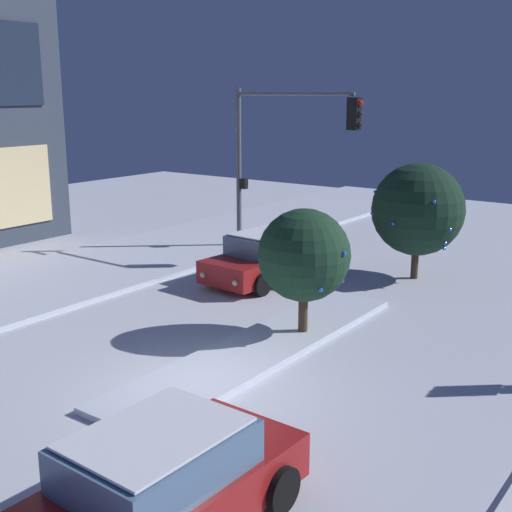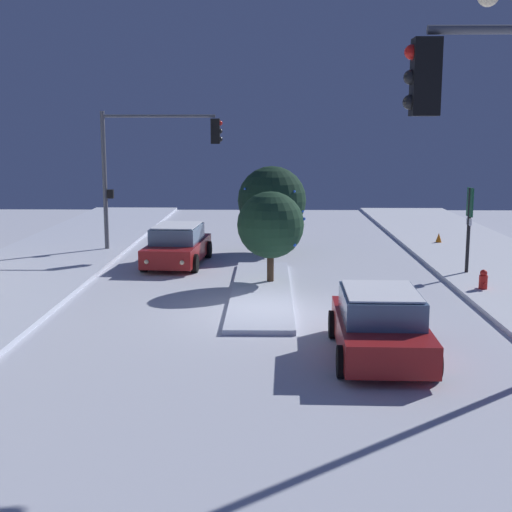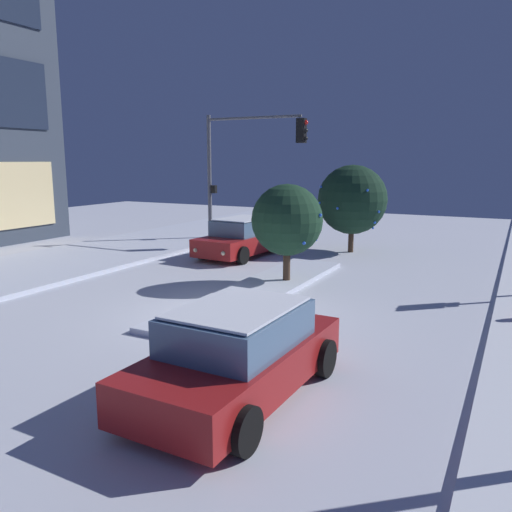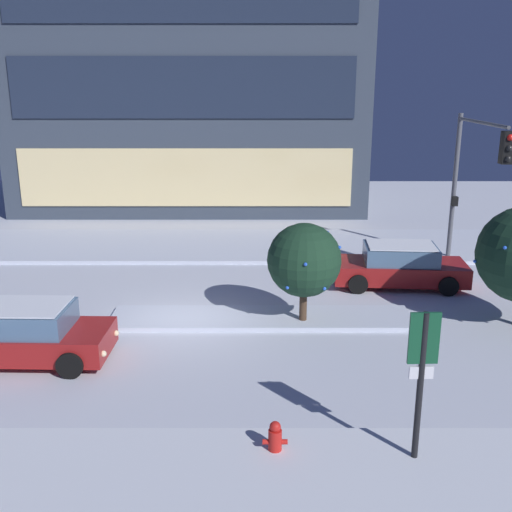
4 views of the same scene
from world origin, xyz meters
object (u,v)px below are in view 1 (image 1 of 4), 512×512
object	(u,v)px
car_far	(270,257)
traffic_light_corner_far_right	(284,141)
decorated_tree_left_of_median	(418,209)
decorated_tree_median	(304,255)
street_lamp_arched	(508,147)
car_near	(158,487)

from	to	relation	value
car_far	traffic_light_corner_far_right	xyz separation A→B (m)	(2.74, 1.35, 3.26)
traffic_light_corner_far_right	decorated_tree_left_of_median	bearing A→B (deg)	-0.36
traffic_light_corner_far_right	decorated_tree_median	bearing A→B (deg)	-52.76
traffic_light_corner_far_right	street_lamp_arched	world-z (taller)	street_lamp_arched
car_near	traffic_light_corner_far_right	xyz separation A→B (m)	(13.57, 7.21, 3.27)
car_near	decorated_tree_median	bearing A→B (deg)	19.78
traffic_light_corner_far_right	decorated_tree_median	distance (m)	8.22
decorated_tree_median	decorated_tree_left_of_median	distance (m)	6.32
street_lamp_arched	decorated_tree_left_of_median	world-z (taller)	street_lamp_arched
car_far	decorated_tree_left_of_median	distance (m)	4.68
street_lamp_arched	decorated_tree_median	world-z (taller)	street_lamp_arched
car_near	street_lamp_arched	distance (m)	5.95
car_far	traffic_light_corner_far_right	size ratio (longest dim) A/B	0.82
decorated_tree_median	street_lamp_arched	bearing A→B (deg)	-138.63
decorated_tree_median	decorated_tree_left_of_median	world-z (taller)	decorated_tree_left_of_median
car_far	decorated_tree_left_of_median	world-z (taller)	decorated_tree_left_of_median
car_far	decorated_tree_median	xyz separation A→B (m)	(-3.61, -3.47, 1.25)
car_near	traffic_light_corner_far_right	size ratio (longest dim) A/B	0.76
car_near	car_far	bearing A→B (deg)	29.89
car_near	decorated_tree_left_of_median	distance (m)	13.82
street_lamp_arched	decorated_tree_left_of_median	size ratio (longest dim) A/B	2.24
car_far	traffic_light_corner_far_right	distance (m)	4.47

